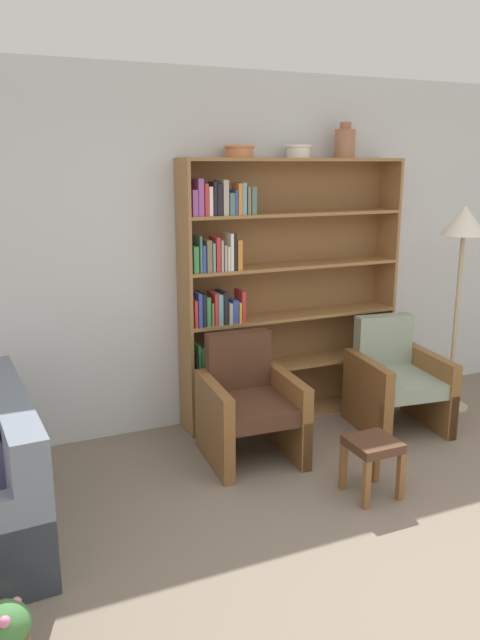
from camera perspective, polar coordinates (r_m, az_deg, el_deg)
The scene contains 11 objects.
ground_plane at distance 3.62m, azimuth 19.79°, elevation -21.62°, with size 24.00×24.00×0.00m, color #7A6B5B.
wall_back at distance 5.08m, azimuth 1.49°, elevation 6.32°, with size 12.00×0.06×2.75m.
bookshelf at distance 5.00m, azimuth 2.80°, elevation 2.08°, with size 1.85×0.30×2.11m.
bowl_sage at distance 4.76m, azimuth -0.08°, elevation 15.24°, with size 0.23×0.23×0.09m.
bowl_slate at distance 4.98m, azimuth 5.35°, elevation 15.19°, with size 0.21×0.21×0.10m.
vase_tall at distance 5.20m, azimuth 9.56°, elevation 15.71°, with size 0.16×0.16×0.27m.
armchair_leather at distance 4.51m, azimuth 0.82°, elevation -7.79°, with size 0.69×0.72×0.87m.
armchair_cushioned at distance 5.14m, azimuth 14.04°, elevation -5.40°, with size 0.72×0.75×0.87m.
floor_lamp at distance 5.44m, azimuth 19.74°, elevation 7.27°, with size 0.37×0.37×1.74m.
footstool at distance 4.11m, azimuth 12.02°, elevation -11.71°, with size 0.30×0.30×0.38m.
potted_plant at distance 3.06m, azimuth -20.66°, elevation -25.34°, with size 0.22×0.22×0.31m.
Camera 1 is at (-2.15, -2.05, 2.07)m, focal length 35.00 mm.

